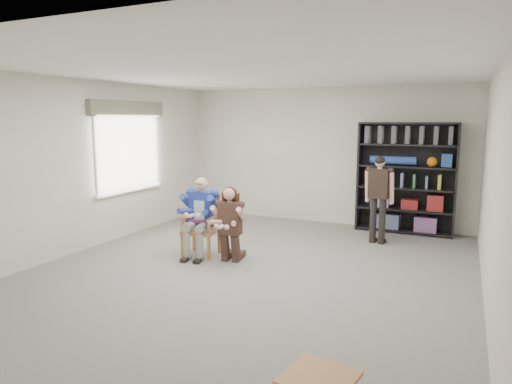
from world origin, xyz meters
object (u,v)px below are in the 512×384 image
at_px(armchair, 201,226).
at_px(seated_man, 201,217).
at_px(bookshelf, 406,178).
at_px(kneeling_woman, 230,225).
at_px(standing_man, 378,200).

height_order(armchair, seated_man, seated_man).
distance_m(armchair, bookshelf, 4.05).
bearing_deg(seated_man, kneeling_woman, -18.92).
height_order(seated_man, standing_man, standing_man).
height_order(bookshelf, standing_man, bookshelf).
relative_size(bookshelf, standing_man, 1.36).
height_order(armchair, standing_man, standing_man).
bearing_deg(armchair, seated_man, 0.00).
bearing_deg(kneeling_woman, bookshelf, 47.19).
xyz_separation_m(bookshelf, standing_man, (-0.32, -1.01, -0.28)).
height_order(armchair, bookshelf, bookshelf).
bearing_deg(armchair, standing_man, 30.88).
bearing_deg(standing_man, seated_man, -134.51).
bearing_deg(armchair, kneeling_woman, -18.92).
height_order(seated_man, kneeling_woman, seated_man).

